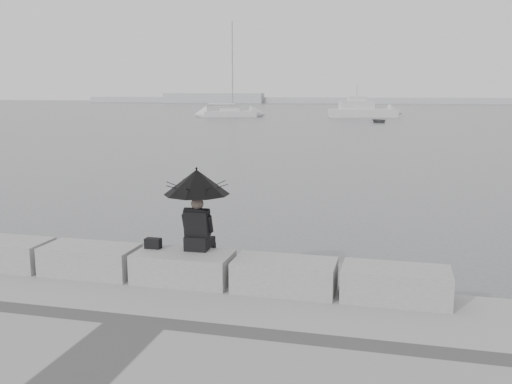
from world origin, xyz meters
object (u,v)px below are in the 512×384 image
(sailboat_left, at_px, (229,113))
(motor_cruiser, at_px, (363,111))
(seated_person, at_px, (197,192))
(dinghy, at_px, (380,121))

(sailboat_left, distance_m, motor_cruiser, 18.28)
(motor_cruiser, bearing_deg, sailboat_left, 173.68)
(seated_person, relative_size, sailboat_left, 0.11)
(sailboat_left, distance_m, dinghy, 22.57)
(sailboat_left, relative_size, dinghy, 4.69)
(sailboat_left, xyz_separation_m, motor_cruiser, (17.91, 3.67, 0.36))
(seated_person, xyz_separation_m, motor_cruiser, (-1.73, 70.92, -1.09))
(seated_person, distance_m, motor_cruiser, 70.94)
(motor_cruiser, distance_m, dinghy, 13.19)
(seated_person, relative_size, motor_cruiser, 0.15)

